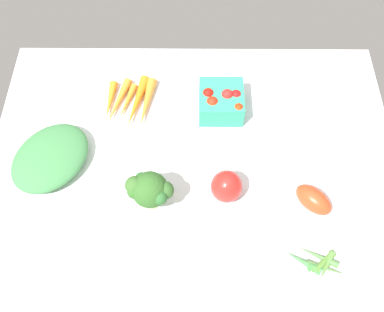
{
  "coord_description": "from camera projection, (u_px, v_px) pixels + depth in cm",
  "views": [
    {
      "loc": [
        0.35,
        -53.24,
        97.18
      ],
      "look_at": [
        0.0,
        0.0,
        4.0
      ],
      "focal_mm": 40.13,
      "sensor_mm": 36.0,
      "label": 1
    }
  ],
  "objects": [
    {
      "name": "roma_tomato",
      "position": [
        312.0,
        200.0,
        1.01
      ],
      "size": [
        10.54,
        10.46,
        5.37
      ],
      "primitive_type": "ellipsoid",
      "rotation": [
        0.0,
        0.0,
        2.37
      ],
      "color": "#E7401E",
      "rests_on": "tablecloth"
    },
    {
      "name": "okra_pile",
      "position": [
        318.0,
        263.0,
        0.95
      ],
      "size": [
        13.5,
        8.46,
        1.99
      ],
      "color": "#448B40",
      "rests_on": "tablecloth"
    },
    {
      "name": "carrot_bunch",
      "position": [
        130.0,
        102.0,
        1.16
      ],
      "size": [
        14.25,
        17.14,
        2.92
      ],
      "color": "orange",
      "rests_on": "tablecloth"
    },
    {
      "name": "broccoli_head",
      "position": [
        148.0,
        190.0,
        0.97
      ],
      "size": [
        11.07,
        8.53,
        11.55
      ],
      "color": "#9ECB82",
      "rests_on": "tablecloth"
    },
    {
      "name": "berry_basket",
      "position": [
        220.0,
        101.0,
        1.14
      ],
      "size": [
        11.62,
        11.62,
        7.98
      ],
      "color": "#309D79",
      "rests_on": "tablecloth"
    },
    {
      "name": "bell_pepper_red",
      "position": [
        225.0,
        186.0,
        1.01
      ],
      "size": [
        9.33,
        9.33,
        8.4
      ],
      "primitive_type": "ellipsoid",
      "rotation": [
        0.0,
        0.0,
        6.0
      ],
      "color": "red",
      "rests_on": "tablecloth"
    },
    {
      "name": "tablecloth",
      "position": [
        192.0,
        162.0,
        1.1
      ],
      "size": [
        104.0,
        76.0,
        2.0
      ],
      "primitive_type": "cube",
      "color": "white",
      "rests_on": "ground"
    },
    {
      "name": "leafy_greens_clump",
      "position": [
        49.0,
        158.0,
        1.06
      ],
      "size": [
        25.66,
        26.94,
        5.23
      ],
      "primitive_type": "ellipsoid",
      "rotation": [
        0.0,
        0.0,
        5.7
      ],
      "color": "#408449",
      "rests_on": "tablecloth"
    }
  ]
}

